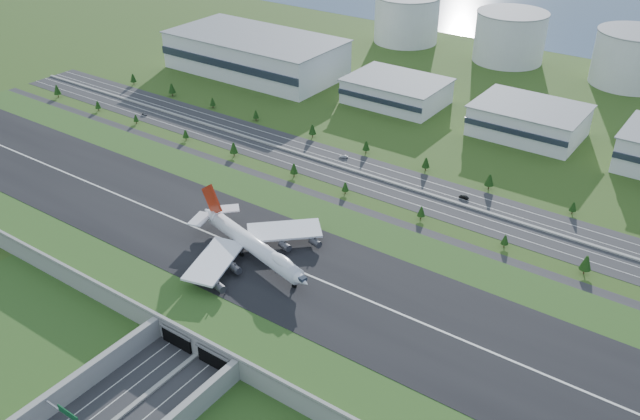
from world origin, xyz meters
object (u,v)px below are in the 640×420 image
Objects in this scene: boeing_747 at (252,244)px; car_4 at (144,114)px; car_5 at (464,197)px; car_7 at (344,156)px; fuel_tank_a at (407,19)px.

boeing_747 reaches higher than car_4.
boeing_747 is 14.14× the size of car_5.
car_7 is at bearing -64.15° from car_4.
fuel_tank_a is 10.50× the size of car_5.
boeing_747 is 112.78m from car_5.
fuel_tank_a is at bearing 123.13° from boeing_747.
fuel_tank_a is at bearing 3.37° from car_4.
car_7 is at bearing 119.47° from boeing_747.
car_4 is (-53.99, -225.66, -16.60)m from fuel_tank_a.
car_5 is at bearing -68.40° from car_4.
boeing_747 is 14.73× the size of car_4.
car_5 reaches higher than car_7.
boeing_747 is at bearing -8.79° from car_7.
car_7 is (76.70, -204.91, -16.67)m from fuel_tank_a.
boeing_747 is (105.56, -312.66, -3.48)m from fuel_tank_a.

